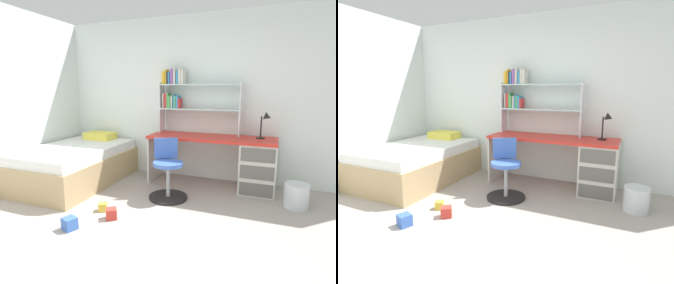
% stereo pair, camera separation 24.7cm
% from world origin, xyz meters
% --- Properties ---
extents(ground_plane, '(5.68, 6.00, 0.02)m').
position_xyz_m(ground_plane, '(0.00, 0.00, -0.01)').
color(ground_plane, '#9E938C').
extents(room_shell, '(5.68, 6.00, 2.58)m').
position_xyz_m(room_shell, '(-1.22, 1.23, 1.29)').
color(room_shell, silver).
rests_on(room_shell, ground_plane).
extents(desk, '(1.85, 0.61, 0.75)m').
position_xyz_m(desk, '(0.78, 2.17, 0.42)').
color(desk, red).
rests_on(desk, ground_plane).
extents(bookshelf_hutch, '(1.27, 0.22, 1.00)m').
position_xyz_m(bookshelf_hutch, '(-0.17, 2.36, 1.36)').
color(bookshelf_hutch, silver).
rests_on(bookshelf_hutch, desk).
extents(desk_lamp, '(0.20, 0.17, 0.38)m').
position_xyz_m(desk_lamp, '(1.03, 2.23, 1.01)').
color(desk_lamp, black).
rests_on(desk_lamp, desk).
extents(swivel_chair, '(0.52, 0.52, 0.79)m').
position_xyz_m(swivel_chair, '(-0.13, 1.49, 0.31)').
color(swivel_chair, black).
rests_on(swivel_chair, ground_plane).
extents(bed_platform, '(1.22, 1.86, 0.69)m').
position_xyz_m(bed_platform, '(-1.71, 1.56, 0.29)').
color(bed_platform, tan).
rests_on(bed_platform, ground_plane).
extents(waste_bin, '(0.29, 0.29, 0.30)m').
position_xyz_m(waste_bin, '(1.46, 1.77, 0.15)').
color(waste_bin, silver).
rests_on(waste_bin, ground_plane).
extents(toy_block_blue_0, '(0.16, 0.16, 0.13)m').
position_xyz_m(toy_block_blue_0, '(-0.77, 0.31, 0.06)').
color(toy_block_blue_0, '#3860B7').
rests_on(toy_block_blue_0, ground_plane).
extents(toy_block_red_1, '(0.17, 0.17, 0.12)m').
position_xyz_m(toy_block_red_1, '(-0.50, 0.67, 0.06)').
color(toy_block_red_1, red).
rests_on(toy_block_red_1, ground_plane).
extents(toy_block_yellow_2, '(0.13, 0.13, 0.09)m').
position_xyz_m(toy_block_yellow_2, '(-0.71, 0.81, 0.05)').
color(toy_block_yellow_2, gold).
rests_on(toy_block_yellow_2, ground_plane).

